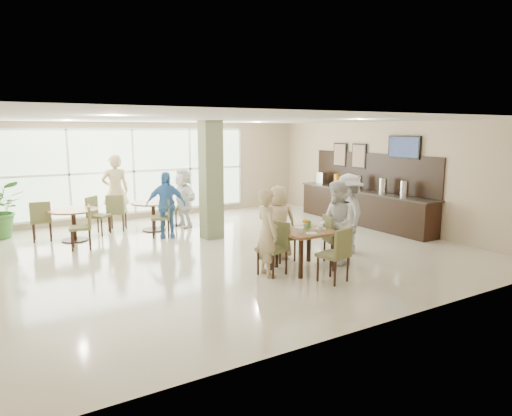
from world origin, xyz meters
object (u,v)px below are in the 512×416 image
round_table_left (73,217)px  teen_right (337,223)px  adult_b (183,198)px  teen_left (267,233)px  adult_standing (116,191)px  buffet_counter (363,204)px  main_table (305,235)px  round_table_right (153,208)px  adult_a (166,205)px  teen_standing (348,214)px  teen_far (278,222)px

round_table_left → teen_right: bearing=-49.1°
round_table_left → adult_b: bearing=2.9°
teen_left → adult_standing: size_ratio=0.81×
buffet_counter → main_table: bearing=-147.3°
round_table_right → teen_left: (0.51, -4.68, 0.21)m
buffet_counter → adult_a: size_ratio=2.94×
round_table_right → buffet_counter: size_ratio=0.24×
round_table_right → buffet_counter: (5.23, -2.22, -0.02)m
teen_left → teen_standing: 2.34m
main_table → adult_b: adult_b is taller
round_table_left → buffet_counter: buffet_counter is taller
main_table → teen_far: teen_far is taller
teen_right → adult_standing: size_ratio=0.84×
teen_left → teen_standing: teen_standing is taller
teen_right → teen_standing: (0.76, 0.51, 0.03)m
teen_left → teen_right: bearing=-85.0°
buffet_counter → teen_right: size_ratio=2.88×
teen_far → adult_standing: bearing=-43.7°
teen_left → adult_standing: bearing=20.2°
adult_standing → buffet_counter: bearing=158.0°
teen_right → adult_standing: 6.38m
teen_left → adult_a: bearing=15.8°
round_table_left → teen_standing: teen_standing is taller
teen_standing → teen_left: bearing=-54.7°
main_table → adult_a: 4.04m
adult_b → adult_standing: bearing=-131.7°
round_table_left → buffet_counter: size_ratio=0.24×
teen_far → teen_left: bearing=70.1°
round_table_right → adult_a: bearing=-89.2°
buffet_counter → teen_standing: buffet_counter is taller
round_table_right → teen_standing: 5.10m
teen_left → teen_right: 1.54m
main_table → adult_standing: (-2.01, 5.73, 0.32)m
teen_standing → round_table_right: bearing=-121.8°
round_table_right → adult_a: 0.94m
teen_standing → adult_standing: size_ratio=0.87×
buffet_counter → round_table_left: bearing=163.8°
round_table_right → teen_standing: size_ratio=0.66×
main_table → round_table_left: bearing=125.4°
round_table_right → adult_a: adult_a is taller
buffet_counter → teen_right: (-3.18, -2.54, 0.26)m
main_table → teen_far: size_ratio=0.62×
teen_right → main_table: bearing=-72.9°
main_table → adult_b: size_ratio=0.59×
teen_left → teen_far: 1.15m
main_table → teen_far: 0.90m
adult_a → main_table: bearing=-52.2°
teen_left → adult_b: size_ratio=1.00×
buffet_counter → teen_far: (-3.92, -1.62, 0.19)m
teen_right → adult_standing: (-2.74, 5.75, 0.16)m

